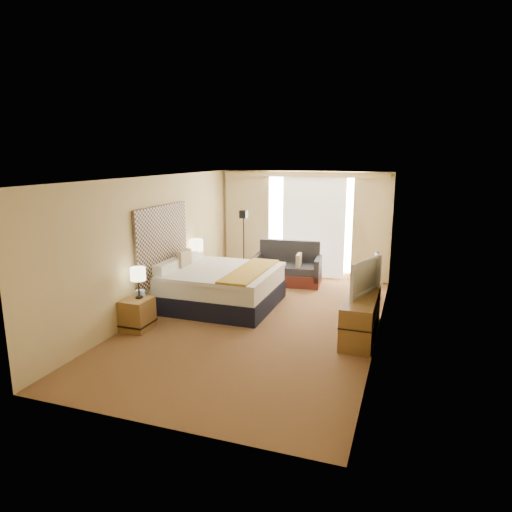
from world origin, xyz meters
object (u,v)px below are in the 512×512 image
(lamp_left, at_px, (138,275))
(bed, at_px, (219,286))
(television, at_px, (361,276))
(nightstand_right, at_px, (201,278))
(loveseat, at_px, (288,270))
(nightstand_left, at_px, (137,314))
(media_dresser, at_px, (361,314))
(floor_lamp, at_px, (244,232))
(lamp_right, at_px, (196,246))
(desk_chair, at_px, (371,278))

(lamp_left, bearing_deg, bed, 64.42)
(lamp_left, relative_size, television, 0.52)
(nightstand_right, distance_m, loveseat, 2.09)
(nightstand_left, relative_size, media_dresser, 0.31)
(floor_lamp, distance_m, television, 3.69)
(loveseat, relative_size, lamp_left, 2.98)
(floor_lamp, bearing_deg, lamp_right, -129.55)
(nightstand_left, xyz_separation_m, nightstand_right, (0.00, 2.50, 0.00))
(media_dresser, relative_size, floor_lamp, 1.04)
(bed, height_order, lamp_right, lamp_right)
(bed, height_order, lamp_left, lamp_left)
(bed, distance_m, lamp_right, 1.29)
(loveseat, height_order, lamp_right, lamp_right)
(loveseat, height_order, lamp_left, lamp_left)
(floor_lamp, bearing_deg, desk_chair, -3.52)
(floor_lamp, bearing_deg, nightstand_right, -130.27)
(floor_lamp, distance_m, desk_chair, 3.06)
(nightstand_left, distance_m, desk_chair, 4.85)
(lamp_left, xyz_separation_m, lamp_right, (-0.07, 2.38, 0.05))
(nightstand_left, relative_size, lamp_right, 0.89)
(nightstand_left, height_order, lamp_right, lamp_right)
(desk_chair, relative_size, lamp_right, 1.57)
(floor_lamp, xyz_separation_m, television, (2.93, -2.23, -0.22))
(nightstand_left, relative_size, lamp_left, 1.00)
(nightstand_left, relative_size, television, 0.52)
(floor_lamp, height_order, lamp_right, floor_lamp)
(media_dresser, distance_m, television, 0.66)
(nightstand_right, height_order, television, television)
(nightstand_right, xyz_separation_m, media_dresser, (3.70, -1.45, 0.07))
(nightstand_right, height_order, desk_chair, desk_chair)
(bed, bearing_deg, media_dresser, -12.43)
(nightstand_left, height_order, bed, bed)
(loveseat, xyz_separation_m, lamp_right, (-1.73, -1.30, 0.71))
(loveseat, distance_m, floor_lamp, 1.38)
(media_dresser, bearing_deg, desk_chair, 90.85)
(bed, bearing_deg, lamp_right, 138.98)
(bed, distance_m, lamp_left, 1.90)
(nightstand_right, distance_m, lamp_left, 2.55)
(nightstand_right, height_order, lamp_right, lamp_right)
(nightstand_right, relative_size, media_dresser, 0.31)
(floor_lamp, bearing_deg, bed, -86.96)
(nightstand_right, distance_m, television, 3.97)
(nightstand_right, relative_size, television, 0.52)
(floor_lamp, relative_size, lamp_right, 2.80)
(floor_lamp, bearing_deg, loveseat, 21.36)
(bed, distance_m, loveseat, 2.22)
(television, bearing_deg, bed, 98.58)
(nightstand_left, xyz_separation_m, bed, (0.81, 1.69, 0.12))
(loveseat, bearing_deg, television, -58.44)
(lamp_left, bearing_deg, television, 16.42)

